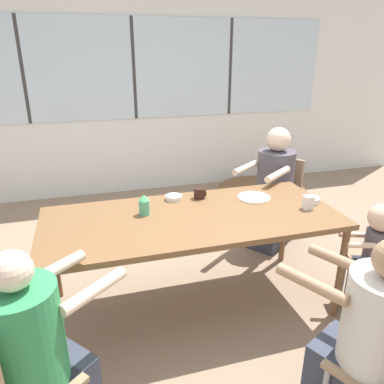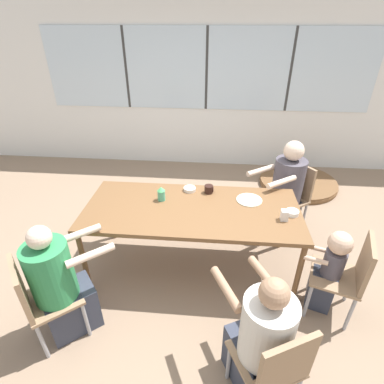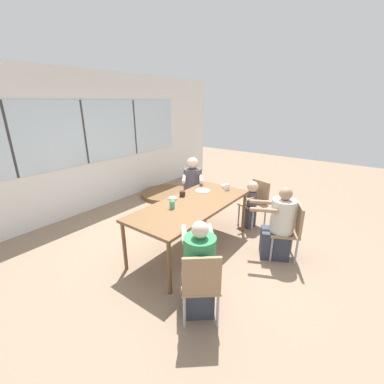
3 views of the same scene
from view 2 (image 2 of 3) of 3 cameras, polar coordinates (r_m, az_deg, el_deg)
name	(u,v)px [view 2 (image 2 of 3)]	position (r m, az deg, el deg)	size (l,w,h in m)	color
ground_plane	(192,266)	(3.39, 0.00, -13.83)	(16.00, 16.00, 0.00)	#8C725B
wall_back_with_windows	(206,83)	(5.18, 2.77, 20.07)	(8.40, 0.08, 2.80)	silver
dining_table	(192,212)	(2.93, 0.00, -3.91)	(2.09, 0.91, 0.76)	brown
chair_for_woman_green_shirt	(293,192)	(3.88, 18.75, 0.04)	(0.56, 0.56, 0.85)	#937556
chair_for_man_blue_shirt	(275,364)	(2.22, 15.55, -29.07)	(0.53, 0.53, 0.85)	#937556
chair_for_man_teal_shirt	(38,296)	(2.73, -27.23, -17.20)	(0.56, 0.56, 0.85)	#937556
chair_for_toddler	(349,272)	(2.94, 27.76, -13.35)	(0.51, 0.51, 0.85)	#937556
person_woman_green_shirt	(284,194)	(3.76, 17.10, -0.28)	(0.73, 0.66, 1.19)	#333847
person_man_blue_shirt	(260,342)	(2.30, 12.85, -26.08)	(0.57, 0.70, 1.10)	#333847
person_man_teal_shirt	(61,287)	(2.74, -23.67, -16.25)	(0.67, 0.64, 1.11)	#333847
person_toddler	(329,271)	(2.95, 24.57, -13.54)	(0.36, 0.27, 0.87)	#333847
coffee_mug	(209,189)	(3.13, 3.25, 0.54)	(0.10, 0.09, 0.08)	black
sippy_cup	(161,193)	(3.00, -5.87, -0.28)	(0.08, 0.08, 0.15)	#4CA57F
milk_carton_small	(285,215)	(2.84, 17.21, -4.26)	(0.06, 0.06, 0.10)	silver
bowl_white_shallow	(190,189)	(3.18, -0.45, 0.56)	(0.13, 0.13, 0.04)	silver
bowl_cereal	(292,213)	(2.95, 18.56, -3.74)	(0.12, 0.12, 0.04)	white
plate_tortillas	(249,200)	(3.07, 10.85, -1.49)	(0.26, 0.26, 0.01)	beige
folded_table_stack	(298,182)	(5.12, 19.51, 1.74)	(1.21, 1.21, 0.09)	brown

